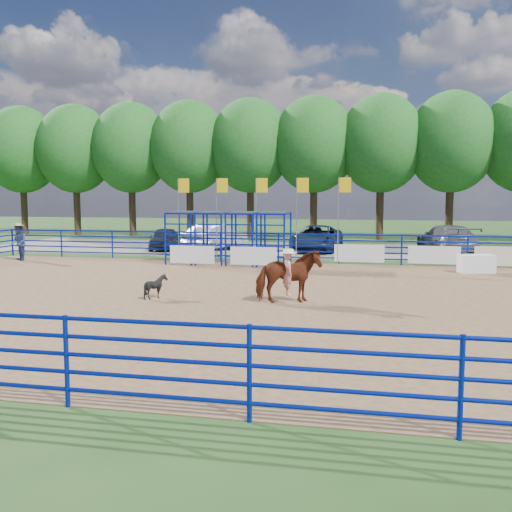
# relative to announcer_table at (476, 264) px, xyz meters

# --- Properties ---
(ground) EXTENTS (120.00, 120.00, 0.00)m
(ground) POSITION_rel_announcer_table_xyz_m (-9.07, -7.92, -0.41)
(ground) COLOR #2E4E1F
(ground) RESTS_ON ground
(arena_dirt) EXTENTS (30.00, 20.00, 0.02)m
(arena_dirt) POSITION_rel_announcer_table_xyz_m (-9.07, -7.92, -0.40)
(arena_dirt) COLOR olive
(arena_dirt) RESTS_ON ground
(gravel_strip) EXTENTS (40.00, 10.00, 0.01)m
(gravel_strip) POSITION_rel_announcer_table_xyz_m (-9.07, 9.08, -0.41)
(gravel_strip) COLOR gray
(gravel_strip) RESTS_ON ground
(announcer_table) EXTENTS (1.60, 1.03, 0.79)m
(announcer_table) POSITION_rel_announcer_table_xyz_m (0.00, 0.00, 0.00)
(announcer_table) COLOR silver
(announcer_table) RESTS_ON arena_dirt
(horse_and_rider) EXTENTS (2.17, 1.51, 2.37)m
(horse_and_rider) POSITION_rel_announcer_table_xyz_m (-6.94, -8.52, 0.51)
(horse_and_rider) COLOR #632813
(horse_and_rider) RESTS_ON arena_dirt
(calf) EXTENTS (0.86, 0.80, 0.80)m
(calf) POSITION_rel_announcer_table_xyz_m (-11.28, -8.66, 0.00)
(calf) COLOR black
(calf) RESTS_ON arena_dirt
(spectator_cowboy) EXTENTS (1.14, 1.11, 1.90)m
(spectator_cowboy) POSITION_rel_announcer_table_xyz_m (-22.22, -0.03, 0.56)
(spectator_cowboy) COLOR navy
(spectator_cowboy) RESTS_ON arena_dirt
(car_a) EXTENTS (2.52, 4.26, 1.36)m
(car_a) POSITION_rel_announcer_table_xyz_m (-17.10, 7.23, 0.27)
(car_a) COLOR black
(car_a) RESTS_ON gravel_strip
(car_b) EXTENTS (3.30, 5.01, 1.56)m
(car_b) POSITION_rel_announcer_table_xyz_m (-13.96, 7.76, 0.37)
(car_b) COLOR #909398
(car_b) RESTS_ON gravel_strip
(car_c) EXTENTS (2.96, 5.71, 1.54)m
(car_c) POSITION_rel_announcer_table_xyz_m (-7.80, 8.36, 0.36)
(car_c) COLOR #161D37
(car_c) RESTS_ON gravel_strip
(car_d) EXTENTS (3.41, 5.99, 1.63)m
(car_d) POSITION_rel_announcer_table_xyz_m (-0.22, 8.93, 0.41)
(car_d) COLOR #5C5C5E
(car_d) RESTS_ON gravel_strip
(perimeter_fence) EXTENTS (30.10, 20.10, 1.50)m
(perimeter_fence) POSITION_rel_announcer_table_xyz_m (-9.07, -7.92, 0.34)
(perimeter_fence) COLOR #071CA4
(perimeter_fence) RESTS_ON ground
(chute_assembly) EXTENTS (19.32, 2.41, 4.20)m
(chute_assembly) POSITION_rel_announcer_table_xyz_m (-10.97, 0.92, 0.84)
(chute_assembly) COLOR #071CA4
(chute_assembly) RESTS_ON ground
(treeline) EXTENTS (56.40, 6.40, 11.24)m
(treeline) POSITION_rel_announcer_table_xyz_m (-9.07, 18.08, 7.12)
(treeline) COLOR #3F2B19
(treeline) RESTS_ON ground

